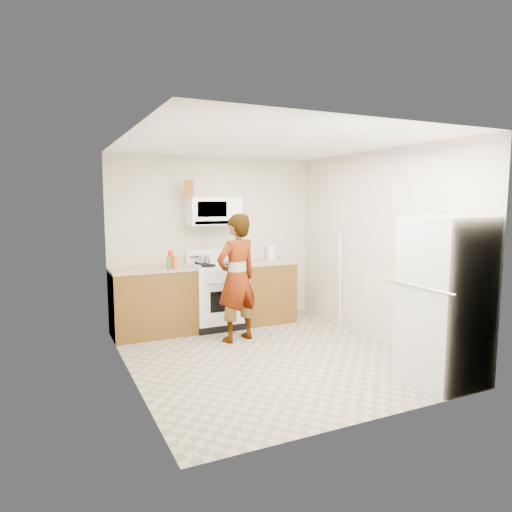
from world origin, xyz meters
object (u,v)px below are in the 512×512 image
gas_range (217,294)px  microwave (213,211)px  fridge (445,300)px  saucepan (204,259)px  kettle (272,252)px  person (237,278)px

gas_range → microwave: bearing=90.0°
gas_range → fridge: size_ratio=0.66×
fridge → saucepan: size_ratio=8.78×
microwave → fridge: size_ratio=0.45×
fridge → kettle: (-0.37, 3.12, 0.18)m
gas_range → microwave: 1.22m
kettle → saucepan: bearing=-158.1°
microwave → kettle: microwave is taller
microwave → kettle: 1.21m
saucepan → person: bearing=-79.4°
gas_range → fridge: bearing=-64.7°
microwave → saucepan: bearing=-177.7°
person → kettle: size_ratio=8.60×
fridge → saucepan: bearing=117.0°
gas_range → microwave: microwave is taller
microwave → fridge: microwave is taller
microwave → person: (0.00, -0.87, -0.86)m
gas_range → kettle: (1.00, 0.21, 0.55)m
microwave → saucepan: (-0.16, -0.01, -0.69)m
microwave → person: size_ratio=0.45×
gas_range → person: person is taller
person → fridge: (1.37, -2.17, 0.01)m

